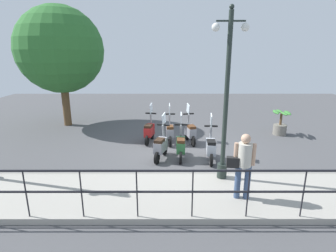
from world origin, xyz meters
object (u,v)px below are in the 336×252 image
(pedestrian_with_bag, at_px, (243,162))
(potted_palm, at_px, (280,125))
(lamp_post_near, at_px, (226,108))
(scooter_near_2, at_px, (161,146))
(scooter_far_0, at_px, (190,131))
(scooter_near_0, at_px, (211,147))
(scooter_far_1, at_px, (170,132))
(tree_large, at_px, (60,50))
(scooter_near_1, at_px, (181,145))
(scooter_far_2, at_px, (149,131))

(pedestrian_with_bag, bearing_deg, potted_palm, -22.23)
(lamp_post_near, relative_size, scooter_near_2, 2.88)
(scooter_far_0, bearing_deg, lamp_post_near, 177.55)
(scooter_near_0, relative_size, scooter_far_1, 1.00)
(tree_large, relative_size, scooter_near_1, 3.63)
(scooter_far_2, bearing_deg, lamp_post_near, -136.13)
(scooter_near_0, height_order, scooter_far_1, same)
(tree_large, xyz_separation_m, potted_palm, (-1.62, -9.91, -3.15))
(lamp_post_near, bearing_deg, scooter_near_0, 2.93)
(scooter_near_1, relative_size, scooter_far_2, 1.00)
(pedestrian_with_bag, xyz_separation_m, scooter_far_1, (4.33, 1.65, -0.60))
(scooter_near_1, bearing_deg, potted_palm, -56.03)
(lamp_post_near, relative_size, scooter_far_0, 2.88)
(scooter_near_2, bearing_deg, scooter_far_2, 33.19)
(scooter_near_2, bearing_deg, pedestrian_with_bag, -126.83)
(lamp_post_near, bearing_deg, scooter_far_1, 23.38)
(tree_large, xyz_separation_m, scooter_near_1, (-4.36, -5.42, -3.12))
(lamp_post_near, height_order, scooter_near_0, lamp_post_near)
(lamp_post_near, xyz_separation_m, scooter_far_0, (3.31, 0.61, -1.63))
(potted_palm, xyz_separation_m, scooter_near_0, (-2.92, 3.50, 0.04))
(scooter_near_0, bearing_deg, lamp_post_near, -172.20)
(tree_large, height_order, scooter_near_1, tree_large)
(scooter_far_2, bearing_deg, pedestrian_with_bag, -140.46)
(pedestrian_with_bag, height_order, scooter_far_1, pedestrian_with_bag)
(scooter_near_1, xyz_separation_m, scooter_far_1, (1.60, 0.36, 0.00))
(scooter_near_1, distance_m, scooter_far_2, 2.09)
(potted_palm, height_order, scooter_far_0, scooter_far_0)
(potted_palm, distance_m, scooter_near_0, 4.56)
(scooter_near_2, relative_size, scooter_far_2, 1.00)
(potted_palm, bearing_deg, scooter_near_1, 121.43)
(scooter_far_0, height_order, scooter_far_2, same)
(lamp_post_near, bearing_deg, scooter_near_1, 32.36)
(scooter_far_0, xyz_separation_m, scooter_far_2, (0.09, 1.62, 0.00))
(scooter_far_2, bearing_deg, potted_palm, -69.20)
(scooter_far_2, bearing_deg, tree_large, 68.91)
(scooter_near_0, height_order, scooter_far_2, same)
(lamp_post_near, height_order, scooter_far_0, lamp_post_near)
(pedestrian_with_bag, xyz_separation_m, potted_palm, (5.47, -3.19, -0.63))
(scooter_far_0, bearing_deg, scooter_near_1, 151.80)
(scooter_near_2, xyz_separation_m, scooter_far_0, (1.67, -1.12, 0.00))
(scooter_near_2, distance_m, scooter_far_1, 1.65)
(scooter_far_0, bearing_deg, scooter_far_1, 80.11)
(scooter_near_1, bearing_deg, lamp_post_near, -145.10)
(pedestrian_with_bag, bearing_deg, tree_large, 51.45)
(scooter_far_0, bearing_deg, pedestrian_with_bag, 178.08)
(scooter_far_1, distance_m, scooter_far_2, 0.82)
(scooter_near_2, height_order, scooter_far_2, same)
(scooter_near_2, distance_m, scooter_far_0, 2.01)
(lamp_post_near, xyz_separation_m, tree_large, (6.03, 6.48, 1.48))
(tree_large, bearing_deg, lamp_post_near, -132.95)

